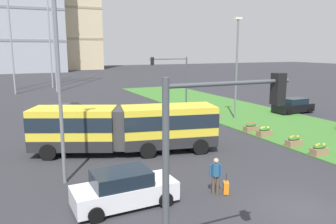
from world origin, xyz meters
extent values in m
plane|color=#2D2D33|center=(0.00, 0.00, 0.00)|extent=(260.00, 260.00, 0.00)
cube|color=#3D752D|center=(11.07, 10.00, 0.04)|extent=(10.00, 70.00, 0.08)
cube|color=yellow|center=(-1.46, 9.85, 1.73)|extent=(6.39, 3.68, 2.55)
cube|color=#262628|center=(-1.46, 9.85, 0.80)|extent=(6.41, 3.71, 0.70)
cube|color=#19232D|center=(-1.46, 9.85, 2.15)|extent=(6.43, 3.73, 0.90)
cube|color=yellow|center=(-7.22, 11.73, 1.73)|extent=(5.77, 4.40, 2.55)
cube|color=#262628|center=(-7.22, 11.73, 0.80)|extent=(5.79, 4.43, 0.70)
cube|color=#19232D|center=(-7.22, 11.73, 2.15)|extent=(5.82, 4.46, 0.90)
cylinder|color=#383838|center=(-4.39, 10.47, 1.72)|extent=(2.40, 2.40, 2.45)
cylinder|color=black|center=(0.56, 10.70, 0.50)|extent=(1.04, 0.48, 1.00)
cylinder|color=black|center=(0.05, 8.26, 0.50)|extent=(1.04, 0.48, 1.00)
cylinder|color=black|center=(-2.76, 11.41, 0.50)|extent=(1.04, 0.48, 1.00)
cylinder|color=black|center=(-3.28, 8.96, 0.50)|extent=(1.04, 0.48, 1.00)
cylinder|color=black|center=(-7.90, 13.41, 0.50)|extent=(1.03, 0.66, 1.00)
cylinder|color=black|center=(-8.92, 11.12, 0.50)|extent=(1.03, 0.66, 1.00)
sphere|color=#F9EFC6|center=(1.69, 10.11, 0.80)|extent=(0.24, 0.24, 0.24)
sphere|color=#F9EFC6|center=(1.31, 8.35, 0.80)|extent=(0.24, 0.24, 0.24)
cube|color=#19234C|center=(-6.00, 22.43, 0.58)|extent=(4.54, 2.19, 0.80)
cube|color=black|center=(-6.15, 22.41, 1.28)|extent=(2.52, 1.89, 0.60)
cylinder|color=black|center=(-4.59, 23.46, 0.32)|extent=(0.66, 0.28, 0.64)
cylinder|color=black|center=(-4.43, 21.66, 0.32)|extent=(0.66, 0.28, 0.64)
cylinder|color=black|center=(-7.57, 23.19, 0.32)|extent=(0.66, 0.28, 0.64)
cylinder|color=black|center=(-7.41, 21.39, 0.32)|extent=(0.66, 0.28, 0.64)
cube|color=silver|center=(-6.50, 3.45, 0.58)|extent=(4.45, 1.94, 0.80)
cube|color=black|center=(-6.65, 3.45, 1.28)|extent=(2.43, 1.75, 0.60)
cylinder|color=black|center=(-5.03, 4.40, 0.32)|extent=(0.65, 0.24, 0.64)
cylinder|color=black|center=(-4.97, 2.60, 0.32)|extent=(0.65, 0.24, 0.64)
cylinder|color=black|center=(-8.03, 4.30, 0.32)|extent=(0.65, 0.24, 0.64)
cylinder|color=black|center=(-7.97, 2.50, 0.32)|extent=(0.65, 0.24, 0.64)
cube|color=black|center=(16.07, 16.41, 0.58)|extent=(4.45, 1.93, 0.80)
cube|color=black|center=(16.22, 16.41, 1.28)|extent=(2.42, 1.75, 0.60)
cylinder|color=black|center=(14.60, 15.46, 0.32)|extent=(0.65, 0.24, 0.64)
cylinder|color=black|center=(14.54, 17.26, 0.32)|extent=(0.65, 0.24, 0.64)
cylinder|color=black|center=(17.59, 15.55, 0.32)|extent=(0.65, 0.24, 0.64)
cylinder|color=black|center=(17.54, 17.35, 0.32)|extent=(0.65, 0.24, 0.64)
cylinder|color=#4C4238|center=(-2.26, 2.74, 0.45)|extent=(0.16, 0.16, 0.90)
cylinder|color=#4C4238|center=(-2.44, 2.83, 0.45)|extent=(0.16, 0.16, 0.90)
cylinder|color=#23517A|center=(-2.35, 2.79, 1.20)|extent=(0.36, 0.36, 0.60)
sphere|color=tan|center=(-2.35, 2.79, 1.62)|extent=(0.24, 0.24, 0.24)
cylinder|color=#23517A|center=(-2.14, 2.68, 1.15)|extent=(0.10, 0.10, 0.55)
cylinder|color=#23517A|center=(-2.56, 2.90, 1.15)|extent=(0.10, 0.10, 0.55)
cube|color=orange|center=(-1.90, 2.59, 0.31)|extent=(0.38, 0.43, 0.56)
cylinder|color=black|center=(-1.90, 2.59, 0.80)|extent=(0.03, 0.03, 0.40)
cube|color=#937051|center=(6.67, 4.82, 0.30)|extent=(1.10, 0.56, 0.44)
ellipsoid|color=#2D6B28|center=(6.67, 4.82, 0.62)|extent=(0.99, 0.50, 0.28)
sphere|color=orange|center=(6.39, 4.82, 0.72)|extent=(0.20, 0.20, 0.20)
sphere|color=orange|center=(6.67, 4.90, 0.72)|extent=(0.20, 0.20, 0.20)
sphere|color=orange|center=(6.95, 4.76, 0.72)|extent=(0.20, 0.20, 0.20)
cube|color=#937051|center=(6.67, 6.96, 0.30)|extent=(1.10, 0.56, 0.44)
ellipsoid|color=#2D6B28|center=(6.67, 6.96, 0.62)|extent=(0.99, 0.50, 0.28)
sphere|color=orange|center=(6.39, 6.96, 0.72)|extent=(0.20, 0.20, 0.20)
sphere|color=orange|center=(6.67, 7.04, 0.72)|extent=(0.20, 0.20, 0.20)
sphere|color=orange|center=(6.95, 6.90, 0.72)|extent=(0.20, 0.20, 0.20)
cube|color=#937051|center=(6.67, 9.93, 0.30)|extent=(1.10, 0.56, 0.44)
ellipsoid|color=#2D6B28|center=(6.67, 9.93, 0.62)|extent=(0.99, 0.50, 0.28)
sphere|color=yellow|center=(6.39, 9.93, 0.72)|extent=(0.20, 0.20, 0.20)
sphere|color=yellow|center=(6.67, 10.01, 0.72)|extent=(0.20, 0.20, 0.20)
sphere|color=yellow|center=(6.95, 9.87, 0.72)|extent=(0.20, 0.20, 0.20)
cube|color=#937051|center=(6.67, 11.56, 0.30)|extent=(1.10, 0.56, 0.44)
ellipsoid|color=#2D6B28|center=(6.67, 11.56, 0.62)|extent=(0.99, 0.50, 0.28)
sphere|color=red|center=(6.39, 11.56, 0.72)|extent=(0.20, 0.20, 0.20)
sphere|color=red|center=(6.67, 11.64, 0.72)|extent=(0.20, 0.20, 0.20)
sphere|color=red|center=(6.95, 11.50, 0.72)|extent=(0.20, 0.20, 0.20)
cube|color=#937051|center=(6.67, 16.96, 0.30)|extent=(1.10, 0.56, 0.44)
ellipsoid|color=#2D6B28|center=(6.67, 16.96, 0.62)|extent=(0.99, 0.50, 0.28)
sphere|color=#D14C99|center=(6.39, 16.96, 0.72)|extent=(0.20, 0.20, 0.20)
sphere|color=#D14C99|center=(6.67, 17.04, 0.72)|extent=(0.20, 0.20, 0.20)
sphere|color=#D14C99|center=(6.95, 16.90, 0.72)|extent=(0.20, 0.20, 0.20)
cylinder|color=#474C51|center=(-7.50, -3.00, 3.01)|extent=(0.16, 0.16, 6.03)
cylinder|color=#474C51|center=(-5.78, -3.00, 5.83)|extent=(3.44, 0.10, 0.10)
cube|color=black|center=(-4.36, -3.00, 5.63)|extent=(0.28, 0.28, 0.80)
sphere|color=red|center=(-4.36, -3.00, 5.88)|extent=(0.16, 0.16, 0.16)
sphere|color=yellow|center=(-4.36, -3.00, 5.62)|extent=(0.16, 0.16, 0.16)
sphere|color=green|center=(-4.36, -3.00, 5.36)|extent=(0.16, 0.16, 0.16)
cylinder|color=#474C51|center=(6.27, 22.00, 2.93)|extent=(0.16, 0.16, 5.85)
cylinder|color=#474C51|center=(4.17, 22.00, 5.65)|extent=(4.21, 0.10, 0.10)
cube|color=black|center=(2.36, 22.00, 5.45)|extent=(0.28, 0.28, 0.80)
sphere|color=red|center=(2.36, 22.00, 5.70)|extent=(0.16, 0.16, 0.16)
sphere|color=yellow|center=(2.36, 22.00, 5.44)|extent=(0.16, 0.16, 0.16)
sphere|color=green|center=(2.36, 22.00, 5.18)|extent=(0.16, 0.16, 0.16)
cylinder|color=slate|center=(-8.50, 7.10, 4.52)|extent=(0.18, 0.18, 9.04)
cylinder|color=slate|center=(8.57, 16.34, 4.66)|extent=(0.18, 0.18, 9.32)
cube|color=white|center=(8.57, 16.34, 9.42)|extent=(0.70, 0.28, 0.20)
cube|color=gray|center=(-5.93, 100.95, 9.11)|extent=(20.49, 17.32, 0.70)
cube|color=gray|center=(-5.93, 100.95, 17.87)|extent=(20.49, 17.32, 0.70)
cube|color=#9C8D6E|center=(8.00, 110.89, 10.09)|extent=(18.89, 18.10, 0.70)
cube|color=#9C8D6E|center=(8.00, 110.89, 19.83)|extent=(18.89, 18.10, 0.70)
camera|label=1|loc=(-10.44, -9.47, 6.61)|focal=35.63mm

